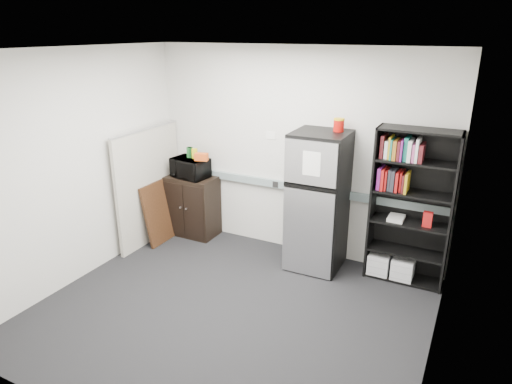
% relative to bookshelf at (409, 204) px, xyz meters
% --- Properties ---
extents(floor, '(4.00, 4.00, 0.00)m').
position_rel_bookshelf_xyz_m(floor, '(-1.51, -1.57, -0.97)').
color(floor, black).
rests_on(floor, ground).
extents(wall_back, '(4.00, 0.02, 2.70)m').
position_rel_bookshelf_xyz_m(wall_back, '(-1.51, 0.18, 0.38)').
color(wall_back, silver).
rests_on(wall_back, floor).
extents(wall_right, '(0.02, 3.50, 2.70)m').
position_rel_bookshelf_xyz_m(wall_right, '(0.49, -1.57, 0.38)').
color(wall_right, silver).
rests_on(wall_right, floor).
extents(wall_left, '(0.02, 3.50, 2.70)m').
position_rel_bookshelf_xyz_m(wall_left, '(-3.51, -1.57, 0.38)').
color(wall_left, silver).
rests_on(wall_left, floor).
extents(ceiling, '(4.00, 3.50, 0.02)m').
position_rel_bookshelf_xyz_m(ceiling, '(-1.51, -1.57, 1.73)').
color(ceiling, white).
rests_on(ceiling, wall_back).
extents(electrical_raceway, '(3.92, 0.05, 0.10)m').
position_rel_bookshelf_xyz_m(electrical_raceway, '(-1.51, 0.15, -0.07)').
color(electrical_raceway, gray).
rests_on(electrical_raceway, wall_back).
extents(wall_note, '(0.14, 0.00, 0.10)m').
position_rel_bookshelf_xyz_m(wall_note, '(-1.86, 0.18, 0.58)').
color(wall_note, white).
rests_on(wall_note, wall_back).
extents(bookshelf, '(0.90, 0.34, 1.85)m').
position_rel_bookshelf_xyz_m(bookshelf, '(0.00, 0.00, 0.00)').
color(bookshelf, black).
rests_on(bookshelf, floor).
extents(cubicle_partition, '(0.06, 1.30, 1.62)m').
position_rel_bookshelf_xyz_m(cubicle_partition, '(-3.41, -0.49, -0.16)').
color(cubicle_partition, '#A6A293').
rests_on(cubicle_partition, floor).
extents(cabinet, '(0.71, 0.47, 0.88)m').
position_rel_bookshelf_xyz_m(cabinet, '(-2.99, -0.07, -0.53)').
color(cabinet, black).
rests_on(cabinet, floor).
extents(microwave, '(0.54, 0.40, 0.28)m').
position_rel_bookshelf_xyz_m(microwave, '(-2.99, -0.08, 0.05)').
color(microwave, black).
rests_on(microwave, cabinet).
extents(snack_box_a, '(0.08, 0.06, 0.15)m').
position_rel_bookshelf_xyz_m(snack_box_a, '(-3.01, -0.05, 0.26)').
color(snack_box_a, '#185722').
rests_on(snack_box_a, microwave).
extents(snack_box_b, '(0.07, 0.06, 0.15)m').
position_rel_bookshelf_xyz_m(snack_box_b, '(-3.01, -0.05, 0.26)').
color(snack_box_b, '#0D3D15').
rests_on(snack_box_b, microwave).
extents(snack_box_c, '(0.08, 0.07, 0.14)m').
position_rel_bookshelf_xyz_m(snack_box_c, '(-2.92, -0.05, 0.26)').
color(snack_box_c, gold).
rests_on(snack_box_c, microwave).
extents(snack_bag, '(0.20, 0.15, 0.10)m').
position_rel_bookshelf_xyz_m(snack_bag, '(-2.78, -0.10, 0.24)').
color(snack_bag, '#D94E15').
rests_on(snack_bag, microwave).
extents(refrigerator, '(0.66, 0.69, 1.74)m').
position_rel_bookshelf_xyz_m(refrigerator, '(-1.06, -0.15, -0.10)').
color(refrigerator, black).
rests_on(refrigerator, floor).
extents(coffee_can, '(0.13, 0.13, 0.17)m').
position_rel_bookshelf_xyz_m(coffee_can, '(-0.89, -0.02, 0.85)').
color(coffee_can, '#AA0D07').
rests_on(coffee_can, refrigerator).
extents(framed_poster, '(0.19, 0.67, 0.86)m').
position_rel_bookshelf_xyz_m(framed_poster, '(-3.28, -0.43, -0.54)').
color(framed_poster, black).
rests_on(framed_poster, floor).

